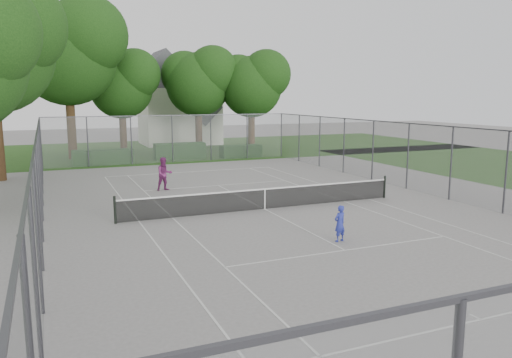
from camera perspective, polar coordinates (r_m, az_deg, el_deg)
name	(u,v)px	position (r m, az deg, el deg)	size (l,w,h in m)	color
ground	(265,209)	(21.97, 1.02, -3.49)	(120.00, 120.00, 0.00)	slate
grass_far	(150,150)	(46.64, -12.07, 3.23)	(60.00, 20.00, 0.00)	#204413
court_markings	(265,209)	(21.96, 1.02, -3.47)	(11.03, 23.83, 0.01)	silver
tennis_net	(265,198)	(21.86, 1.02, -2.18)	(12.87, 0.10, 1.10)	black
perimeter_fence	(265,169)	(21.63, 1.03, 1.19)	(18.08, 34.08, 3.52)	#38383D
tree_far_left	(68,48)	(41.85, -20.67, 13.86)	(8.64, 7.89, 12.42)	#382414
tree_far_midleft	(122,82)	(44.82, -15.06, 10.67)	(6.17, 5.64, 8.88)	#382414
tree_far_midright	(199,79)	(44.97, -6.54, 11.26)	(6.44, 5.88, 9.26)	#382414
tree_far_right	(253,82)	(44.95, -0.40, 11.05)	(6.23, 5.68, 8.95)	#382414
hedge_left	(103,157)	(37.89, -17.10, 2.41)	(4.26, 1.28, 1.06)	#183E14
hedge_mid	(180,151)	(39.84, -8.70, 3.19)	(3.98, 1.14, 1.25)	#183E14
hedge_right	(241,151)	(40.46, -1.76, 3.20)	(3.29, 1.21, 0.99)	#183E14
house	(179,107)	(52.13, -8.77, 8.12)	(7.53, 5.83, 9.37)	silver
girl_player	(340,223)	(17.32, 9.55, -5.03)	(0.46, 0.30, 1.26)	#2B35A4
woman_player	(164,174)	(26.60, -10.43, 0.57)	(0.85, 0.66, 1.76)	#792864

